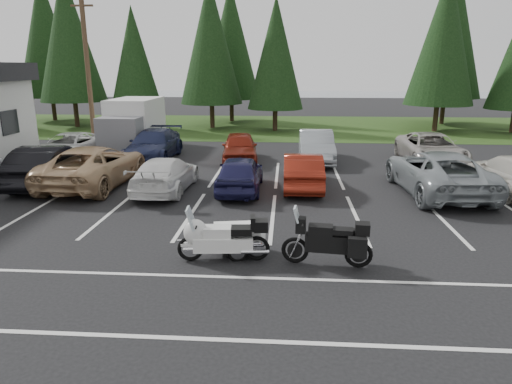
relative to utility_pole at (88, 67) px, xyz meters
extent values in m
plane|color=black|center=(10.00, -12.00, -4.70)|extent=(120.00, 120.00, 0.00)
cube|color=#203C13|center=(10.00, 12.00, -4.69)|extent=(80.00, 16.00, 0.01)
cube|color=gray|center=(14.00, 43.00, -4.70)|extent=(70.00, 50.00, 0.02)
cylinder|color=#473321|center=(0.00, 0.00, -0.20)|extent=(0.26, 0.26, 9.00)
cube|color=#473321|center=(0.00, 0.00, 3.10)|extent=(1.20, 0.10, 0.10)
cube|color=silver|center=(10.00, -10.00, -4.69)|extent=(32.00, 16.00, 0.01)
cylinder|color=#332316|center=(-6.00, 10.80, -3.31)|extent=(0.36, 0.36, 2.78)
cone|color=black|center=(-6.00, 10.80, 2.26)|extent=(5.10, 5.10, 9.86)
cylinder|color=#332316|center=(-0.50, 9.40, -3.64)|extent=(0.36, 0.36, 2.11)
cone|color=black|center=(-0.50, 9.40, 0.58)|extent=(3.87, 3.87, 7.48)
cylinder|color=#332316|center=(5.00, 10.90, -3.39)|extent=(0.36, 0.36, 2.62)
cone|color=black|center=(5.00, 10.90, 1.84)|extent=(4.80, 4.80, 9.27)
cylinder|color=#332316|center=(10.00, 9.60, -3.57)|extent=(0.36, 0.36, 2.26)
cone|color=black|center=(10.00, 9.60, 0.94)|extent=(4.14, 4.14, 7.99)
cylinder|color=#332316|center=(22.00, 10.10, -3.35)|extent=(0.36, 0.36, 2.69)
cone|color=black|center=(22.00, 10.10, 2.02)|extent=(4.93, 4.93, 9.52)
cylinder|color=#332316|center=(-10.00, 15.00, -3.26)|extent=(0.36, 0.36, 2.88)
cone|color=black|center=(-10.00, 15.00, 2.50)|extent=(5.28, 5.28, 10.20)
cylinder|color=#332316|center=(6.00, 15.50, -3.34)|extent=(0.36, 0.36, 2.71)
cone|color=black|center=(6.00, 15.50, 2.08)|extent=(4.97, 4.97, 9.61)
cylinder|color=#332316|center=(24.00, 14.80, -3.20)|extent=(0.36, 0.36, 3.00)
cone|color=black|center=(24.00, 14.80, 2.80)|extent=(5.50, 5.50, 10.62)
imported|color=black|center=(1.22, -7.50, -3.87)|extent=(2.22, 5.15, 1.65)
imported|color=tan|center=(3.12, -7.44, -3.88)|extent=(2.96, 5.99, 1.63)
imported|color=silver|center=(6.24, -8.12, -4.03)|extent=(1.97, 4.62, 1.33)
imported|color=#1B1B44|center=(9.12, -7.96, -3.99)|extent=(1.69, 4.15, 1.41)
imported|color=maroon|center=(11.56, -7.30, -3.99)|extent=(1.53, 4.30, 1.41)
imported|color=gray|center=(16.65, -7.72, -3.87)|extent=(3.10, 6.09, 1.65)
imported|color=white|center=(-0.42, -2.23, -4.02)|extent=(2.71, 5.06, 1.35)
imported|color=#181E3C|center=(4.02, -2.05, -3.93)|extent=(2.17, 5.33, 1.55)
imported|color=maroon|center=(8.52, -2.17, -3.97)|extent=(2.14, 4.43, 1.46)
imported|color=gray|center=(12.41, -2.00, -3.91)|extent=(1.67, 4.77, 1.57)
imported|color=#A39C95|center=(18.07, -2.19, -3.94)|extent=(2.57, 5.46, 1.51)
camera|label=1|loc=(10.91, -25.06, 0.01)|focal=32.00mm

